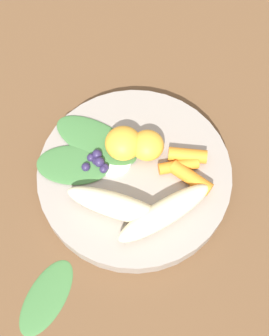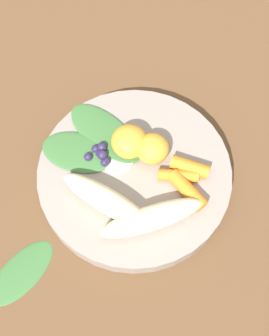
{
  "view_description": "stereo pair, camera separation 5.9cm",
  "coord_description": "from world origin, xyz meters",
  "px_view_note": "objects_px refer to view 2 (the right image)",
  "views": [
    {
      "loc": [
        0.2,
        -0.15,
        0.58
      ],
      "look_at": [
        0.0,
        0.0,
        0.04
      ],
      "focal_mm": 47.1,
      "sensor_mm": 36.0,
      "label": 1
    },
    {
      "loc": [
        0.23,
        -0.09,
        0.58
      ],
      "look_at": [
        0.0,
        0.0,
        0.04
      ],
      "focal_mm": 47.1,
      "sensor_mm": 36.0,
      "label": 2
    }
  ],
  "objects_px": {
    "bowl": "(135,175)",
    "kale_leaf_stray": "(21,272)",
    "banana_peeled_right": "(107,201)",
    "orange_segment_near": "(129,141)",
    "banana_peeled_left": "(151,218)"
  },
  "relations": [
    {
      "from": "bowl",
      "to": "banana_peeled_left",
      "type": "distance_m",
      "value": 0.08
    },
    {
      "from": "orange_segment_near",
      "to": "kale_leaf_stray",
      "type": "xyz_separation_m",
      "value": [
        0.1,
        -0.19,
        -0.05
      ]
    },
    {
      "from": "bowl",
      "to": "banana_peeled_right",
      "type": "bearing_deg",
      "value": -57.32
    },
    {
      "from": "banana_peeled_right",
      "to": "kale_leaf_stray",
      "type": "height_order",
      "value": "banana_peeled_right"
    },
    {
      "from": "bowl",
      "to": "orange_segment_near",
      "type": "relative_size",
      "value": 5.31
    },
    {
      "from": "bowl",
      "to": "kale_leaf_stray",
      "type": "bearing_deg",
      "value": -70.33
    },
    {
      "from": "bowl",
      "to": "banana_peeled_left",
      "type": "relative_size",
      "value": 1.96
    },
    {
      "from": "orange_segment_near",
      "to": "kale_leaf_stray",
      "type": "relative_size",
      "value": 0.48
    },
    {
      "from": "orange_segment_near",
      "to": "banana_peeled_right",
      "type": "bearing_deg",
      "value": -40.29
    },
    {
      "from": "kale_leaf_stray",
      "to": "banana_peeled_left",
      "type": "bearing_deg",
      "value": 149.8
    },
    {
      "from": "bowl",
      "to": "banana_peeled_right",
      "type": "height_order",
      "value": "banana_peeled_right"
    },
    {
      "from": "orange_segment_near",
      "to": "kale_leaf_stray",
      "type": "distance_m",
      "value": 0.22
    },
    {
      "from": "kale_leaf_stray",
      "to": "banana_peeled_right",
      "type": "bearing_deg",
      "value": 166.68
    },
    {
      "from": "bowl",
      "to": "banana_peeled_right",
      "type": "distance_m",
      "value": 0.07
    },
    {
      "from": "bowl",
      "to": "banana_peeled_left",
      "type": "height_order",
      "value": "banana_peeled_left"
    }
  ]
}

